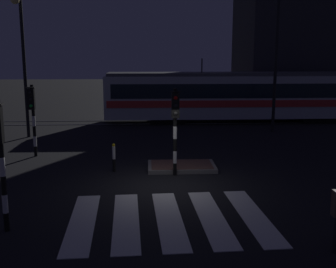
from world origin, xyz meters
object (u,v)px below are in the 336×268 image
at_px(street_lamp_trackside_left, 22,51).
at_px(street_lamp_trackside_right, 278,47).
at_px(tram, 242,95).
at_px(bollard_island_edge, 114,158).
at_px(traffic_light_median_centre, 175,119).
at_px(traffic_light_corner_far_left, 32,110).

distance_m(street_lamp_trackside_left, street_lamp_trackside_right, 13.74).
distance_m(tram, bollard_island_edge, 13.85).
xyz_separation_m(traffic_light_median_centre, street_lamp_trackside_right, (6.22, 8.35, 2.70)).
distance_m(street_lamp_trackside_right, tram, 5.08).
height_order(traffic_light_corner_far_left, street_lamp_trackside_right, street_lamp_trackside_right).
distance_m(street_lamp_trackside_left, tram, 13.85).
xyz_separation_m(traffic_light_median_centre, bollard_island_edge, (-2.31, 0.67, -1.59)).
height_order(traffic_light_median_centre, tram, tram).
bearing_deg(bollard_island_edge, traffic_light_median_centre, -16.24).
xyz_separation_m(tram, bollard_island_edge, (-7.50, -11.58, -1.19)).
bearing_deg(street_lamp_trackside_right, street_lamp_trackside_left, -176.44).
distance_m(street_lamp_trackside_left, bollard_island_edge, 9.48).
distance_m(traffic_light_corner_far_left, bollard_island_edge, 4.71).
bearing_deg(street_lamp_trackside_left, traffic_light_corner_far_left, -70.44).
xyz_separation_m(street_lamp_trackside_left, tram, (12.68, 4.76, -2.86)).
bearing_deg(street_lamp_trackside_right, traffic_light_corner_far_left, -157.17).
xyz_separation_m(traffic_light_median_centre, street_lamp_trackside_left, (-7.49, 7.50, 2.47)).
bearing_deg(bollard_island_edge, street_lamp_trackside_left, 127.21).
relative_size(street_lamp_trackside_left, bollard_island_edge, 6.57).
height_order(street_lamp_trackside_left, tram, street_lamp_trackside_left).
relative_size(traffic_light_median_centre, street_lamp_trackside_right, 0.42).
bearing_deg(traffic_light_corner_far_left, street_lamp_trackside_right, 22.83).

